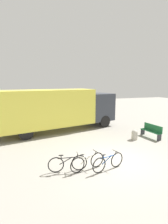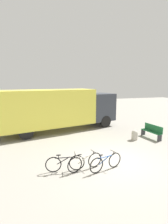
% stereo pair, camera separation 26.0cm
% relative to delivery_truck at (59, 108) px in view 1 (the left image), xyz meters
% --- Properties ---
extents(ground_plane, '(60.00, 60.00, 0.00)m').
position_rel_delivery_truck_xyz_m(ground_plane, '(1.45, -6.33, -1.79)').
color(ground_plane, gray).
extents(delivery_truck, '(9.57, 4.11, 3.23)m').
position_rel_delivery_truck_xyz_m(delivery_truck, '(0.00, 0.00, 0.00)').
color(delivery_truck, '#EAE04C').
rests_on(delivery_truck, ground).
extents(park_bench, '(0.53, 1.65, 0.90)m').
position_rel_delivery_truck_xyz_m(park_bench, '(5.60, -3.90, -1.30)').
color(park_bench, '#1E6638').
rests_on(park_bench, ground).
extents(bicycle_near, '(1.66, 0.44, 0.77)m').
position_rel_delivery_truck_xyz_m(bicycle_near, '(-1.01, -6.58, -1.43)').
color(bicycle_near, black).
rests_on(bicycle_near, ground).
extents(bicycle_middle, '(1.65, 0.49, 0.77)m').
position_rel_delivery_truck_xyz_m(bicycle_middle, '(-0.17, -6.73, -1.43)').
color(bicycle_middle, black).
rests_on(bicycle_middle, ground).
extents(bicycle_far, '(1.64, 0.53, 0.77)m').
position_rel_delivery_truck_xyz_m(bicycle_far, '(0.67, -7.04, -1.43)').
color(bicycle_far, black).
rests_on(bicycle_far, ground).
extents(bollard_near_bench, '(0.41, 0.41, 0.66)m').
position_rel_delivery_truck_xyz_m(bollard_near_bench, '(4.23, -3.91, -1.45)').
color(bollard_near_bench, '#B2AD9E').
rests_on(bollard_near_bench, ground).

